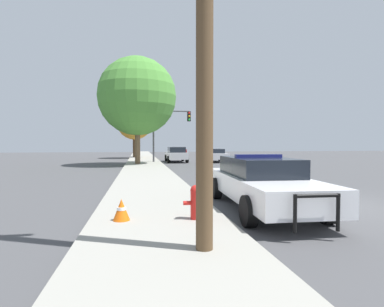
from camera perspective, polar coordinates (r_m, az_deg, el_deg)
The scene contains 11 objects.
ground_plane at distance 9.55m, azimuth 25.87°, elevation -8.95°, with size 110.00×110.00×0.00m, color #474749.
sidewalk_left at distance 7.79m, azimuth -6.80°, elevation -10.74°, with size 3.00×110.00×0.13m.
police_car at distance 8.39m, azimuth 12.97°, elevation -5.18°, with size 2.21×5.50×1.47m.
fire_hydrant at distance 6.56m, azimuth 0.70°, elevation -9.02°, with size 0.54×0.24×0.74m.
traffic_light at distance 27.04m, azimuth -4.37°, elevation 5.50°, with size 3.43×0.35×4.70m.
car_background_midblock at distance 28.48m, azimuth -3.03°, elevation -0.12°, with size 1.94×4.58×1.43m.
car_background_distant at distance 47.57m, azimuth -2.43°, elevation 0.61°, with size 1.94×4.40×1.22m.
car_background_oncoming at distance 28.63m, azimuth 4.41°, elevation -0.26°, with size 1.87×4.14×1.25m.
tree_sidewalk_mid at distance 24.73m, azimuth -10.39°, elevation 10.64°, with size 6.25×6.25×8.53m.
tree_sidewalk_far at distance 36.01m, azimuth -10.89°, elevation 5.91°, with size 4.19×4.19×6.27m.
traffic_cone at distance 6.66m, azimuth -13.29°, elevation -10.35°, with size 0.36×0.36×0.46m.
Camera 1 is at (-5.53, -7.58, 1.77)m, focal length 28.00 mm.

